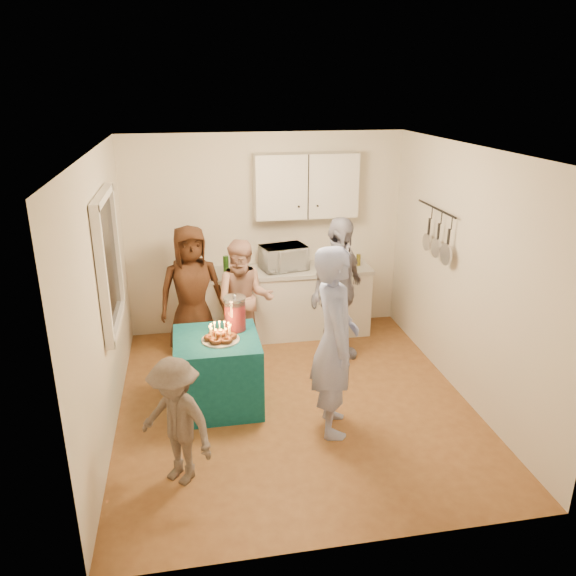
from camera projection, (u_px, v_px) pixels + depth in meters
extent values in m
plane|color=brown|center=(294.00, 401.00, 5.93)|extent=(4.00, 4.00, 0.00)
plane|color=white|center=(295.00, 150.00, 5.03)|extent=(4.00, 4.00, 0.00)
plane|color=silver|center=(265.00, 235.00, 7.33)|extent=(3.60, 3.60, 0.00)
plane|color=silver|center=(103.00, 298.00, 5.18)|extent=(4.00, 4.00, 0.00)
plane|color=silver|center=(466.00, 275.00, 5.78)|extent=(4.00, 4.00, 0.00)
cube|color=black|center=(107.00, 262.00, 5.37)|extent=(0.04, 1.00, 1.20)
cube|color=white|center=(285.00, 304.00, 7.38)|extent=(2.20, 0.58, 0.86)
cube|color=beige|center=(285.00, 271.00, 7.23)|extent=(2.24, 0.62, 0.05)
cube|color=white|center=(306.00, 186.00, 7.05)|extent=(1.30, 0.30, 0.80)
cube|color=black|center=(433.00, 231.00, 6.31)|extent=(0.12, 1.00, 0.60)
imported|color=white|center=(284.00, 258.00, 7.16)|extent=(0.63, 0.49, 0.31)
cube|color=#0E5562|center=(218.00, 372.00, 5.75)|extent=(0.85, 0.85, 0.76)
cylinder|color=red|center=(235.00, 314.00, 5.75)|extent=(0.22, 0.22, 0.34)
imported|color=#9DABE4|center=(335.00, 342.00, 5.17)|extent=(0.52, 0.72, 1.84)
imported|color=brown|center=(192.00, 291.00, 6.73)|extent=(0.86, 0.64, 1.62)
imported|color=tan|center=(244.00, 300.00, 6.66)|extent=(0.80, 0.67, 1.47)
imported|color=#101138|center=(338.00, 291.00, 6.53)|extent=(1.03, 1.03, 1.76)
imported|color=#514641|center=(176.00, 422.00, 4.58)|extent=(0.82, 0.80, 1.13)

